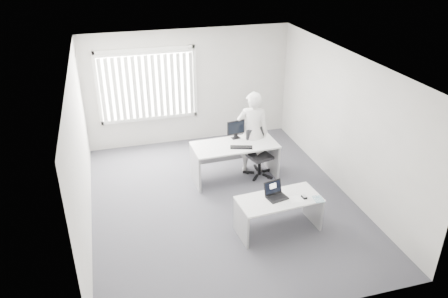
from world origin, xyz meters
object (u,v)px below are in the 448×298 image
object	(u,v)px
desk_near	(279,207)
desk_far	(235,154)
laptop	(278,192)
monitor	(236,129)
office_chair	(258,161)
person	(253,132)

from	to	relation	value
desk_near	desk_far	distance (m)	1.98
laptop	monitor	size ratio (longest dim) A/B	0.85
monitor	desk_far	bearing A→B (deg)	-120.48
office_chair	monitor	bearing A→B (deg)	135.92
office_chair	monitor	world-z (taller)	monitor
desk_far	person	world-z (taller)	person
desk_far	monitor	bearing A→B (deg)	67.36
monitor	person	bearing A→B (deg)	-20.62
desk_near	office_chair	distance (m)	2.04
desk_far	person	xyz separation A→B (m)	(0.47, 0.22, 0.34)
desk_far	monitor	xyz separation A→B (m)	(0.11, 0.29, 0.43)
desk_far	monitor	world-z (taller)	monitor
desk_near	desk_far	size ratio (longest dim) A/B	0.83
monitor	desk_near	bearing A→B (deg)	-97.32
desk_near	office_chair	bearing A→B (deg)	75.57
person	desk_far	bearing A→B (deg)	45.59
desk_far	laptop	distance (m)	1.97
office_chair	person	xyz separation A→B (m)	(-0.09, 0.18, 0.61)
office_chair	laptop	size ratio (longest dim) A/B	2.98
desk_near	laptop	bearing A→B (deg)	151.62
laptop	monitor	bearing A→B (deg)	79.20
desk_near	laptop	xyz separation A→B (m)	(-0.03, 0.01, 0.32)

